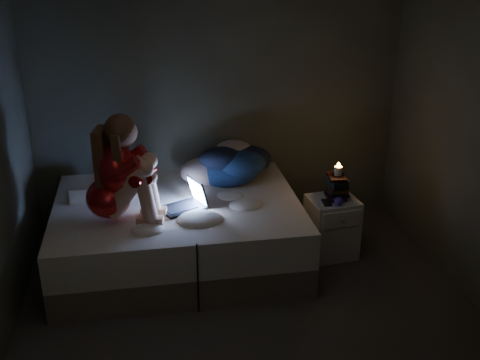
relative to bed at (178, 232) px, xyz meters
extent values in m
cube|color=#3D3937|center=(0.49, -1.10, -0.30)|extent=(3.60, 3.80, 0.02)
cube|color=#363734|center=(0.49, 0.81, 1.01)|extent=(3.60, 0.02, 2.60)
cube|color=#363734|center=(0.49, -3.01, 1.01)|extent=(3.60, 0.02, 2.60)
cube|color=silver|center=(-0.69, 0.26, 0.36)|extent=(0.47, 0.33, 0.14)
cube|color=silver|center=(1.39, -0.12, -0.01)|extent=(0.46, 0.42, 0.56)
cylinder|color=beige|center=(1.43, -0.10, 0.53)|extent=(0.07, 0.07, 0.08)
cube|color=black|center=(1.30, -0.19, 0.27)|extent=(0.09, 0.15, 0.01)
sphere|color=#3D2F90|center=(1.38, -0.26, 0.31)|extent=(0.08, 0.08, 0.08)
camera|label=1|loc=(-0.24, -4.61, 2.44)|focal=43.10mm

